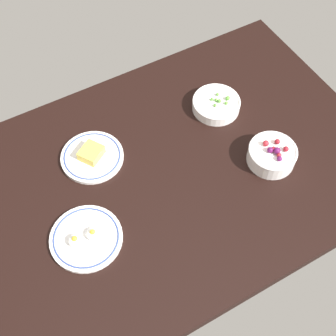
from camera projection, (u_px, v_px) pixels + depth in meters
dining_table at (168, 175)px, 148.44cm from camera, size 137.05×90.81×4.00cm
plate_eggs at (86, 238)px, 133.13cm from camera, size 21.05×21.05×4.18cm
bowl_berries at (272, 155)px, 146.56cm from camera, size 15.44×15.44×7.52cm
plate_cheese at (92, 156)px, 148.62cm from camera, size 20.13×20.13×4.54cm
bowl_peas at (216, 104)px, 159.48cm from camera, size 16.48×16.48×5.05cm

